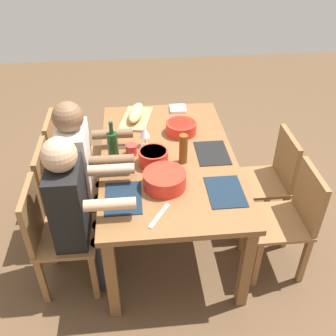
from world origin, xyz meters
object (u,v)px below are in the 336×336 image
at_px(napkin_stack, 178,109).
at_px(serving_bowl_salad, 153,156).
at_px(chair_far_left, 53,233).
at_px(serving_bowl_fruit, 181,127).
at_px(diner_far_left, 76,207).
at_px(chair_far_center, 61,190).
at_px(dining_table, 168,165).
at_px(diner_far_center, 82,165).
at_px(chair_near_left, 290,216).
at_px(wine_glass, 145,133).
at_px(serving_bowl_greens, 165,179).
at_px(chair_near_center, 270,177).
at_px(cup_far_center, 131,149).
at_px(chair_far_right, 68,156).
at_px(beer_bottle, 183,149).
at_px(wine_bottle, 113,145).
at_px(cutting_board, 136,119).
at_px(bread_loaf, 136,113).

bearing_deg(napkin_stack, serving_bowl_salad, 161.31).
xyz_separation_m(chair_far_left, serving_bowl_fruit, (0.76, -0.94, 0.31)).
height_order(diner_far_left, chair_far_center, diner_far_left).
xyz_separation_m(dining_table, diner_far_center, (-0.00, 0.62, 0.04)).
xyz_separation_m(chair_near_left, diner_far_center, (0.45, 1.43, 0.21)).
distance_m(dining_table, wine_glass, 0.30).
xyz_separation_m(dining_table, diner_far_left, (-0.45, 0.62, 0.04)).
xyz_separation_m(serving_bowl_greens, wine_glass, (0.50, 0.10, 0.05)).
distance_m(chair_near_center, diner_far_center, 1.45).
bearing_deg(wine_glass, serving_bowl_salad, -168.85).
bearing_deg(serving_bowl_salad, cup_far_center, 47.30).
relative_size(chair_far_center, serving_bowl_fruit, 3.54).
relative_size(chair_far_right, diner_far_left, 0.71).
distance_m(dining_table, beer_bottle, 0.24).
relative_size(dining_table, chair_near_center, 1.91).
bearing_deg(chair_far_left, wine_glass, -47.53).
bearing_deg(chair_far_right, chair_far_center, 180.00).
height_order(chair_far_right, chair_near_left, same).
xyz_separation_m(chair_far_right, wine_bottle, (-0.43, -0.42, 0.37)).
distance_m(chair_far_right, chair_far_center, 0.45).
distance_m(diner_far_left, chair_near_left, 1.45).
xyz_separation_m(diner_far_left, cutting_board, (1.01, -0.41, 0.05)).
bearing_deg(chair_far_center, cutting_board, -46.60).
height_order(dining_table, chair_far_left, chair_far_left).
relative_size(diner_far_left, bread_loaf, 3.75).
relative_size(chair_far_left, bread_loaf, 2.66).
distance_m(chair_far_left, cutting_board, 1.20).
bearing_deg(beer_bottle, chair_far_right, 59.54).
xyz_separation_m(chair_far_left, wine_glass, (0.59, -0.65, 0.37)).
xyz_separation_m(wine_bottle, wine_glass, (0.13, -0.23, 0.01)).
height_order(cutting_board, cup_far_center, cup_far_center).
distance_m(cutting_board, beer_bottle, 0.73).
bearing_deg(serving_bowl_greens, chair_far_left, 97.15).
height_order(serving_bowl_fruit, wine_bottle, wine_bottle).
distance_m(chair_far_left, cup_far_center, 0.80).
relative_size(chair_far_left, cup_far_center, 10.22).
bearing_deg(dining_table, wine_glass, 46.92).
bearing_deg(chair_far_left, dining_table, -61.05).
distance_m(dining_table, wine_bottle, 0.44).
height_order(chair_near_center, chair_far_left, same).
bearing_deg(serving_bowl_greens, bread_loaf, 9.74).
height_order(dining_table, beer_bottle, beer_bottle).
bearing_deg(diner_far_left, chair_far_right, 11.61).
height_order(bread_loaf, cup_far_center, bread_loaf).
relative_size(diner_far_center, wine_glass, 7.23).
bearing_deg(cup_far_center, bread_loaf, -5.50).
bearing_deg(wine_glass, diner_far_left, 141.92).
bearing_deg(serving_bowl_greens, serving_bowl_fruit, -16.03).
xyz_separation_m(dining_table, napkin_stack, (0.70, -0.16, 0.10)).
bearing_deg(wine_bottle, chair_near_center, -90.92).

